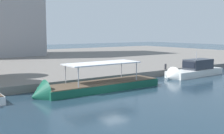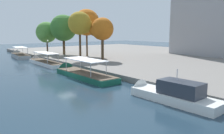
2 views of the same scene
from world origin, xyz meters
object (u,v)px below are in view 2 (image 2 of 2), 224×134
(tour_boat_0, at_px, (20,56))
(tree_1, at_px, (81,23))
(motor_yacht_3, at_px, (169,95))
(tree_4, at_px, (46,33))
(tree_3, at_px, (63,27))
(tour_boat_1, at_px, (44,63))
(tree_2, at_px, (86,23))
(tree_0, at_px, (102,29))
(lamp_post, at_px, (48,46))
(tour_boat_2, at_px, (81,74))
(mooring_bollard_2, at_px, (168,81))

(tour_boat_0, bearing_deg, tree_1, -154.05)
(motor_yacht_3, distance_m, tree_4, 50.24)
(tree_3, bearing_deg, motor_yacht_3, -12.54)
(motor_yacht_3, relative_size, tree_4, 1.17)
(tree_1, xyz_separation_m, tree_3, (-12.91, 1.98, -0.62))
(tour_boat_1, distance_m, tree_4, 18.30)
(tree_1, bearing_deg, tree_2, 139.82)
(tree_0, bearing_deg, tour_boat_1, -121.00)
(tour_boat_1, xyz_separation_m, lamp_post, (-7.98, 4.27, 3.21))
(motor_yacht_3, distance_m, tree_3, 45.13)
(tour_boat_0, height_order, tree_3, tree_3)
(tour_boat_1, xyz_separation_m, tree_2, (-2.67, 12.62, 9.08))
(tour_boat_1, relative_size, tree_1, 1.38)
(tree_4, bearing_deg, lamp_post, -19.85)
(tour_boat_2, relative_size, tree_0, 1.54)
(motor_yacht_3, distance_m, mooring_bollard_2, 3.75)
(tree_0, height_order, tree_2, tree_2)
(tour_boat_1, xyz_separation_m, tour_boat_2, (16.92, -0.66, 0.11))
(mooring_bollard_2, bearing_deg, tour_boat_0, -176.60)
(tour_boat_0, xyz_separation_m, tree_0, (24.04, 11.06, 7.30))
(tour_boat_1, bearing_deg, motor_yacht_3, -179.71)
(mooring_bollard_2, bearing_deg, tree_1, 170.27)
(lamp_post, height_order, tree_1, tree_1)
(tour_boat_2, xyz_separation_m, motor_yacht_3, (16.86, 0.58, 0.30))
(tour_boat_1, bearing_deg, tree_1, -112.87)
(tour_boat_2, relative_size, tree_2, 1.21)
(tree_4, bearing_deg, tour_boat_2, -13.28)
(tree_0, xyz_separation_m, tree_4, (-22.16, -3.92, -0.92))
(tour_boat_2, distance_m, tree_4, 34.01)
(tree_0, distance_m, tree_2, 9.53)
(tour_boat_2, xyz_separation_m, tree_2, (-19.59, 13.27, 8.97))
(tree_0, bearing_deg, mooring_bollard_2, -18.18)
(tour_boat_0, distance_m, tree_2, 21.47)
(tree_0, bearing_deg, tour_boat_0, -155.29)
(tour_boat_0, distance_m, tour_boat_2, 34.39)
(tree_4, bearing_deg, tour_boat_1, -24.23)
(tour_boat_1, bearing_deg, tree_0, -120.59)
(tree_1, distance_m, tree_4, 18.99)
(tree_0, bearing_deg, tree_4, -169.97)
(tree_2, bearing_deg, mooring_bollard_2, -16.11)
(tree_4, bearing_deg, motor_yacht_3, -8.17)
(tree_0, bearing_deg, lamp_post, -155.39)
(lamp_post, bearing_deg, mooring_bollard_2, -2.17)
(tour_boat_0, relative_size, lamp_post, 3.02)
(motor_yacht_3, relative_size, tree_3, 0.98)
(tree_4, bearing_deg, tree_2, 23.44)
(mooring_bollard_2, xyz_separation_m, tree_0, (-24.85, 8.16, 6.42))
(tour_boat_0, xyz_separation_m, tree_1, (20.74, 7.73, 8.53))
(tour_boat_2, height_order, mooring_bollard_2, tour_boat_2)
(tour_boat_1, relative_size, tree_4, 1.63)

